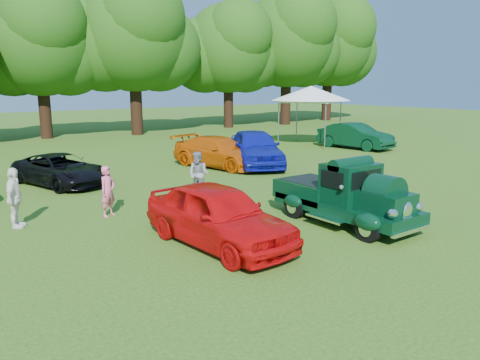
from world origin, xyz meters
TOP-DOWN VIEW (x-y plane):
  - ground at (0.00, 0.00)m, footprint 120.00×120.00m
  - hero_pickup at (0.88, -0.79)m, footprint 2.01×4.32m
  - red_convertible at (-2.90, -0.26)m, footprint 2.05×4.44m
  - back_car_black at (-3.92, 8.86)m, footprint 3.06×4.62m
  - back_car_orange at (3.08, 8.57)m, footprint 3.05×5.13m
  - back_car_blue at (4.54, 7.75)m, footprint 4.07×5.40m
  - back_car_green at (13.07, 9.00)m, footprint 2.06×4.67m
  - spectator_pink at (-4.07, 3.69)m, footprint 0.64×0.55m
  - spectator_grey at (-0.69, 4.22)m, footprint 0.89×0.94m
  - spectator_white at (-6.47, 4.08)m, footprint 0.79×1.02m
  - canopy_tent at (12.20, 11.89)m, footprint 6.43×6.43m
  - tree_line at (2.69, 24.24)m, footprint 62.76×10.39m

SIDE VIEW (x-z plane):
  - ground at x=0.00m, z-range 0.00..0.00m
  - back_car_black at x=-3.92m, z-range 0.00..1.18m
  - back_car_orange at x=3.08m, z-range 0.00..1.39m
  - hero_pickup at x=0.88m, z-range -0.11..1.57m
  - spectator_pink at x=-4.07m, z-range 0.00..1.47m
  - red_convertible at x=-2.90m, z-range 0.00..1.47m
  - back_car_green at x=13.07m, z-range 0.00..1.49m
  - spectator_grey at x=-0.69m, z-range 0.00..1.53m
  - spectator_white at x=-6.47m, z-range 0.00..1.62m
  - back_car_blue at x=4.54m, z-range 0.00..1.71m
  - canopy_tent at x=12.20m, z-range 1.34..4.98m
  - tree_line at x=2.69m, z-range 1.01..13.26m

